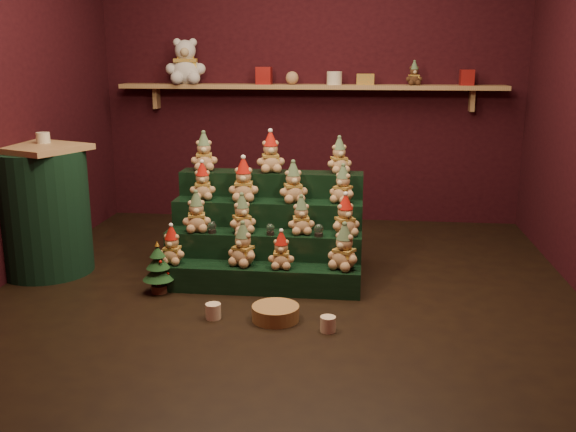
# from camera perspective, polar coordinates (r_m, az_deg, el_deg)

# --- Properties ---
(ground) EXTENTS (4.00, 4.00, 0.00)m
(ground) POSITION_cam_1_polar(r_m,az_deg,el_deg) (4.52, -0.18, -6.42)
(ground) COLOR black
(ground) RESTS_ON ground
(back_wall) EXTENTS (4.00, 0.10, 2.80)m
(back_wall) POSITION_cam_1_polar(r_m,az_deg,el_deg) (6.28, 2.06, 12.41)
(back_wall) COLOR black
(back_wall) RESTS_ON ground
(front_wall) EXTENTS (4.00, 0.10, 2.80)m
(front_wall) POSITION_cam_1_polar(r_m,az_deg,el_deg) (2.22, -6.51, 9.19)
(front_wall) COLOR black
(front_wall) RESTS_ON ground
(back_shelf) EXTENTS (3.60, 0.26, 0.24)m
(back_shelf) POSITION_cam_1_polar(r_m,az_deg,el_deg) (6.11, 1.91, 11.37)
(back_shelf) COLOR tan
(back_shelf) RESTS_ON ground
(riser_tier_front) EXTENTS (1.40, 0.22, 0.18)m
(riser_tier_front) POSITION_cam_1_polar(r_m,az_deg,el_deg) (4.45, -2.62, -5.57)
(riser_tier_front) COLOR black
(riser_tier_front) RESTS_ON ground
(riser_tier_midfront) EXTENTS (1.40, 0.22, 0.36)m
(riser_tier_midfront) POSITION_cam_1_polar(r_m,az_deg,el_deg) (4.62, -2.20, -3.61)
(riser_tier_midfront) COLOR black
(riser_tier_midfront) RESTS_ON ground
(riser_tier_midback) EXTENTS (1.40, 0.22, 0.54)m
(riser_tier_midback) POSITION_cam_1_polar(r_m,az_deg,el_deg) (4.81, -1.81, -1.79)
(riser_tier_midback) COLOR black
(riser_tier_midback) RESTS_ON ground
(riser_tier_back) EXTENTS (1.40, 0.22, 0.72)m
(riser_tier_back) POSITION_cam_1_polar(r_m,az_deg,el_deg) (4.99, -1.45, -0.11)
(riser_tier_back) COLOR black
(riser_tier_back) RESTS_ON ground
(teddy_0) EXTENTS (0.20, 0.18, 0.26)m
(teddy_0) POSITION_cam_1_polar(r_m,az_deg,el_deg) (4.51, -10.29, -2.55)
(teddy_0) COLOR tan
(teddy_0) RESTS_ON riser_tier_front
(teddy_1) EXTENTS (0.27, 0.26, 0.30)m
(teddy_1) POSITION_cam_1_polar(r_m,az_deg,el_deg) (4.41, -4.02, -2.53)
(teddy_1) COLOR tan
(teddy_1) RESTS_ON riser_tier_front
(teddy_2) EXTENTS (0.19, 0.17, 0.25)m
(teddy_2) POSITION_cam_1_polar(r_m,az_deg,el_deg) (4.34, -0.60, -3.05)
(teddy_2) COLOR tan
(teddy_2) RESTS_ON riser_tier_front
(teddy_3) EXTENTS (0.29, 0.28, 0.31)m
(teddy_3) POSITION_cam_1_polar(r_m,az_deg,el_deg) (4.33, 5.02, -2.74)
(teddy_3) COLOR tan
(teddy_3) RESTS_ON riser_tier_front
(teddy_4) EXTENTS (0.24, 0.23, 0.28)m
(teddy_4) POSITION_cam_1_polar(r_m,az_deg,el_deg) (4.61, -8.14, 0.37)
(teddy_4) COLOR tan
(teddy_4) RESTS_ON riser_tier_midfront
(teddy_5) EXTENTS (0.26, 0.25, 0.27)m
(teddy_5) POSITION_cam_1_polar(r_m,az_deg,el_deg) (4.55, -4.12, 0.20)
(teddy_5) COLOR tan
(teddy_5) RESTS_ON riser_tier_midfront
(teddy_6) EXTENTS (0.22, 0.21, 0.27)m
(teddy_6) POSITION_cam_1_polar(r_m,az_deg,el_deg) (4.51, 1.17, 0.08)
(teddy_6) COLOR tan
(teddy_6) RESTS_ON riser_tier_midfront
(teddy_7) EXTENTS (0.27, 0.26, 0.28)m
(teddy_7) POSITION_cam_1_polar(r_m,az_deg,el_deg) (4.48, 5.10, 0.03)
(teddy_7) COLOR tan
(teddy_7) RESTS_ON riser_tier_midfront
(teddy_8) EXTENTS (0.22, 0.21, 0.27)m
(teddy_8) POSITION_cam_1_polar(r_m,az_deg,el_deg) (4.82, -7.61, 3.09)
(teddy_8) COLOR tan
(teddy_8) RESTS_ON riser_tier_midback
(teddy_9) EXTENTS (0.24, 0.22, 0.31)m
(teddy_9) POSITION_cam_1_polar(r_m,az_deg,el_deg) (4.73, -3.97, 3.22)
(teddy_9) COLOR tan
(teddy_9) RESTS_ON riser_tier_midback
(teddy_10) EXTENTS (0.26, 0.25, 0.29)m
(teddy_10) POSITION_cam_1_polar(r_m,az_deg,el_deg) (4.68, 0.46, 3.03)
(teddy_10) COLOR tan
(teddy_10) RESTS_ON riser_tier_midback
(teddy_11) EXTENTS (0.26, 0.25, 0.27)m
(teddy_11) POSITION_cam_1_polar(r_m,az_deg,el_deg) (4.67, 4.91, 2.84)
(teddy_11) COLOR tan
(teddy_11) RESTS_ON riser_tier_midback
(teddy_12) EXTENTS (0.24, 0.22, 0.29)m
(teddy_12) POSITION_cam_1_polar(r_m,az_deg,el_deg) (5.01, -7.48, 5.71)
(teddy_12) COLOR tan
(teddy_12) RESTS_ON riser_tier_back
(teddy_13) EXTENTS (0.25, 0.24, 0.30)m
(teddy_13) POSITION_cam_1_polar(r_m,az_deg,el_deg) (4.89, -1.57, 5.68)
(teddy_13) COLOR tan
(teddy_13) RESTS_ON riser_tier_back
(teddy_14) EXTENTS (0.24, 0.23, 0.27)m
(teddy_14) POSITION_cam_1_polar(r_m,az_deg,el_deg) (4.87, 4.56, 5.41)
(teddy_14) COLOR tan
(teddy_14) RESTS_ON riser_tier_back
(snow_globe_a) EXTENTS (0.06, 0.06, 0.08)m
(snow_globe_a) POSITION_cam_1_polar(r_m,az_deg,el_deg) (4.57, -6.77, -1.01)
(snow_globe_a) COLOR black
(snow_globe_a) RESTS_ON riser_tier_midfront
(snow_globe_b) EXTENTS (0.06, 0.06, 0.08)m
(snow_globe_b) POSITION_cam_1_polar(r_m,az_deg,el_deg) (4.50, -1.58, -1.19)
(snow_globe_b) COLOR black
(snow_globe_b) RESTS_ON riser_tier_midfront
(snow_globe_c) EXTENTS (0.07, 0.07, 0.09)m
(snow_globe_c) POSITION_cam_1_polar(r_m,az_deg,el_deg) (4.46, 2.75, -1.27)
(snow_globe_c) COLOR black
(snow_globe_c) RESTS_ON riser_tier_midfront
(side_table) EXTENTS (0.78, 0.72, 0.96)m
(side_table) POSITION_cam_1_polar(r_m,az_deg,el_deg) (5.07, -20.93, 0.48)
(side_table) COLOR tan
(side_table) RESTS_ON ground
(table_ornament) EXTENTS (0.10, 0.10, 0.08)m
(table_ornament) POSITION_cam_1_polar(r_m,az_deg,el_deg) (5.06, -20.94, 6.52)
(table_ornament) COLOR beige
(table_ornament) RESTS_ON side_table
(mini_christmas_tree) EXTENTS (0.22, 0.22, 0.37)m
(mini_christmas_tree) POSITION_cam_1_polar(r_m,az_deg,el_deg) (4.47, -11.46, -4.55)
(mini_christmas_tree) COLOR #4A271A
(mini_christmas_tree) RESTS_ON ground
(mug_left) EXTENTS (0.10, 0.10, 0.10)m
(mug_left) POSITION_cam_1_polar(r_m,az_deg,el_deg) (4.04, -6.66, -8.40)
(mug_left) COLOR beige
(mug_left) RESTS_ON ground
(mug_right) EXTENTS (0.09, 0.09, 0.09)m
(mug_right) POSITION_cam_1_polar(r_m,az_deg,el_deg) (3.84, 3.57, -9.57)
(mug_right) COLOR beige
(mug_right) RESTS_ON ground
(wicker_basket) EXTENTS (0.37, 0.37, 0.09)m
(wicker_basket) POSITION_cam_1_polar(r_m,az_deg,el_deg) (3.99, -1.12, -8.60)
(wicker_basket) COLOR #996A3D
(wicker_basket) RESTS_ON ground
(white_bear) EXTENTS (0.43, 0.40, 0.53)m
(white_bear) POSITION_cam_1_polar(r_m,az_deg,el_deg) (6.27, -9.10, 13.91)
(white_bear) COLOR silver
(white_bear) RESTS_ON back_shelf
(brown_bear) EXTENTS (0.17, 0.16, 0.21)m
(brown_bear) POSITION_cam_1_polar(r_m,az_deg,el_deg) (6.07, 11.14, 12.33)
(brown_bear) COLOR #482C18
(brown_bear) RESTS_ON back_shelf
(gift_tin_red_a) EXTENTS (0.14, 0.14, 0.16)m
(gift_tin_red_a) POSITION_cam_1_polar(r_m,az_deg,el_deg) (6.13, -2.15, 12.36)
(gift_tin_red_a) COLOR maroon
(gift_tin_red_a) RESTS_ON back_shelf
(gift_tin_cream) EXTENTS (0.14, 0.14, 0.12)m
(gift_tin_cream) POSITION_cam_1_polar(r_m,az_deg,el_deg) (6.07, 4.14, 12.13)
(gift_tin_cream) COLOR beige
(gift_tin_cream) RESTS_ON back_shelf
(gift_tin_red_b) EXTENTS (0.12, 0.12, 0.14)m
(gift_tin_red_b) POSITION_cam_1_polar(r_m,az_deg,el_deg) (6.13, 15.61, 11.77)
(gift_tin_red_b) COLOR maroon
(gift_tin_red_b) RESTS_ON back_shelf
(shelf_plush_ball) EXTENTS (0.12, 0.12, 0.12)m
(shelf_plush_ball) POSITION_cam_1_polar(r_m,az_deg,el_deg) (6.10, 0.37, 12.18)
(shelf_plush_ball) COLOR tan
(shelf_plush_ball) RESTS_ON back_shelf
(scarf_gift_box) EXTENTS (0.16, 0.10, 0.10)m
(scarf_gift_box) POSITION_cam_1_polar(r_m,az_deg,el_deg) (6.06, 6.89, 11.97)
(scarf_gift_box) COLOR orange
(scarf_gift_box) RESTS_ON back_shelf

